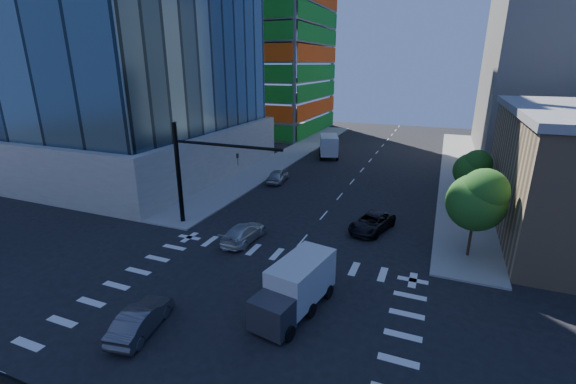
% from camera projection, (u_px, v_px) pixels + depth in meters
% --- Properties ---
extents(ground, '(160.00, 160.00, 0.00)m').
position_uv_depth(ground, '(228.00, 328.00, 21.16)').
color(ground, black).
rests_on(ground, ground).
extents(road_markings, '(20.00, 20.00, 0.01)m').
position_uv_depth(road_markings, '(228.00, 328.00, 21.16)').
color(road_markings, silver).
rests_on(road_markings, ground).
extents(sidewalk_ne, '(5.00, 60.00, 0.15)m').
position_uv_depth(sidewalk_ne, '(460.00, 171.00, 51.87)').
color(sidewalk_ne, gray).
rests_on(sidewalk_ne, ground).
extents(sidewalk_nw, '(5.00, 60.00, 0.15)m').
position_uv_depth(sidewalk_nw, '(289.00, 156.00, 60.77)').
color(sidewalk_nw, gray).
rests_on(sidewalk_nw, ground).
extents(construction_building, '(25.16, 34.50, 70.60)m').
position_uv_depth(construction_building, '(261.00, 8.00, 77.61)').
color(construction_building, slate).
rests_on(construction_building, ground).
extents(signal_mast_nw, '(10.20, 0.40, 9.00)m').
position_uv_depth(signal_mast_nw, '(192.00, 166.00, 33.10)').
color(signal_mast_nw, black).
rests_on(signal_mast_nw, sidewalk_nw).
extents(tree_south, '(4.16, 4.16, 6.82)m').
position_uv_depth(tree_south, '(479.00, 199.00, 27.42)').
color(tree_south, '#382316').
rests_on(tree_south, sidewalk_ne).
extents(tree_north, '(3.54, 3.52, 5.78)m').
position_uv_depth(tree_north, '(473.00, 169.00, 38.09)').
color(tree_north, '#382316').
rests_on(tree_north, sidewalk_ne).
extents(car_nb_far, '(3.81, 5.80, 1.48)m').
position_uv_depth(car_nb_far, '(372.00, 223.00, 33.40)').
color(car_nb_far, black).
rests_on(car_nb_far, ground).
extents(car_sb_near, '(2.25, 5.07, 1.44)m').
position_uv_depth(car_sb_near, '(244.00, 233.00, 31.44)').
color(car_sb_near, silver).
rests_on(car_sb_near, ground).
extents(car_sb_mid, '(2.38, 4.79, 1.57)m').
position_uv_depth(car_sb_mid, '(278.00, 176.00, 47.25)').
color(car_sb_mid, '#A8ACB0').
rests_on(car_sb_mid, ground).
extents(car_sb_cross, '(2.31, 4.69, 1.48)m').
position_uv_depth(car_sb_cross, '(141.00, 319.00, 20.75)').
color(car_sb_cross, '#4E4C52').
rests_on(car_sb_cross, ground).
extents(box_truck_near, '(3.41, 6.07, 3.01)m').
position_uv_depth(box_truck_near, '(293.00, 293.00, 22.12)').
color(box_truck_near, black).
rests_on(box_truck_near, ground).
extents(box_truck_far, '(4.78, 7.11, 3.44)m').
position_uv_depth(box_truck_far, '(328.00, 147.00, 60.32)').
color(box_truck_far, black).
rests_on(box_truck_far, ground).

